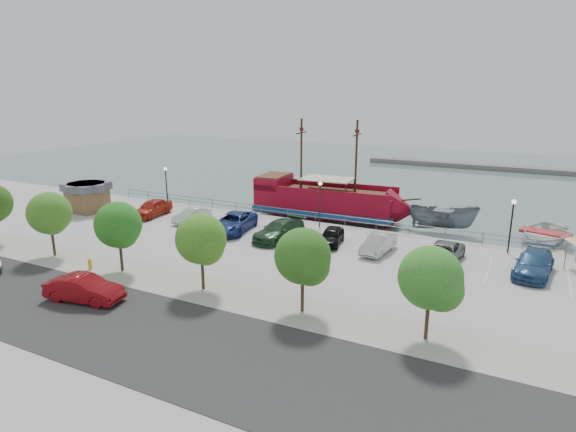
% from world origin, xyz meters
% --- Properties ---
extents(ground, '(160.00, 160.00, 0.00)m').
position_xyz_m(ground, '(0.00, 0.00, -1.00)').
color(ground, slate).
extents(land_slab, '(100.00, 58.00, 1.20)m').
position_xyz_m(land_slab, '(0.00, -21.00, -0.60)').
color(land_slab, '#ADADAA').
rests_on(land_slab, ground).
extents(street, '(100.00, 8.00, 0.04)m').
position_xyz_m(street, '(0.00, -16.00, 0.01)').
color(street, '#303030').
rests_on(street, land_slab).
extents(sidewalk, '(100.00, 4.00, 0.05)m').
position_xyz_m(sidewalk, '(0.00, -10.00, 0.01)').
color(sidewalk, '#A49E8D').
rests_on(sidewalk, land_slab).
extents(seawall_railing, '(50.00, 0.06, 1.00)m').
position_xyz_m(seawall_railing, '(0.00, 7.80, 0.53)').
color(seawall_railing, slate).
rests_on(seawall_railing, land_slab).
extents(far_shore, '(40.00, 3.00, 0.80)m').
position_xyz_m(far_shore, '(10.00, 55.00, -0.60)').
color(far_shore, slate).
rests_on(far_shore, ground).
extents(pirate_ship, '(17.40, 5.76, 10.88)m').
position_xyz_m(pirate_ship, '(-0.87, 12.96, 0.82)').
color(pirate_ship, maroon).
rests_on(pirate_ship, ground).
extents(patrol_boat, '(6.76, 3.47, 2.49)m').
position_xyz_m(patrol_boat, '(9.97, 13.05, 0.25)').
color(patrol_boat, slate).
rests_on(patrol_boat, ground).
extents(speedboat, '(6.94, 8.44, 1.52)m').
position_xyz_m(speedboat, '(18.68, 13.48, -0.24)').
color(speedboat, white).
rests_on(speedboat, ground).
extents(dock_west, '(7.03, 3.83, 0.39)m').
position_xyz_m(dock_west, '(-13.04, 9.20, -0.81)').
color(dock_west, '#979491').
rests_on(dock_west, ground).
extents(dock_mid, '(6.67, 3.72, 0.37)m').
position_xyz_m(dock_mid, '(9.44, 9.20, -0.82)').
color(dock_mid, slate).
rests_on(dock_mid, ground).
extents(dock_east, '(7.23, 4.63, 0.40)m').
position_xyz_m(dock_east, '(17.08, 9.20, -0.80)').
color(dock_east, gray).
rests_on(dock_east, ground).
extents(shed, '(3.71, 3.71, 2.99)m').
position_xyz_m(shed, '(-23.90, 1.03, 1.59)').
color(shed, brown).
rests_on(shed, land_slab).
extents(street_sedan, '(5.04, 2.54, 1.58)m').
position_xyz_m(street_sedan, '(-6.35, -14.64, 0.79)').
color(street_sedan, maroon).
rests_on(street_sedan, street).
extents(fire_hydrant, '(0.28, 0.28, 0.81)m').
position_xyz_m(fire_hydrant, '(-10.27, -10.80, 0.44)').
color(fire_hydrant, yellow).
rests_on(fire_hydrant, sidewalk).
extents(lamp_post_left, '(0.36, 0.36, 4.28)m').
position_xyz_m(lamp_post_left, '(-18.00, 6.50, 2.94)').
color(lamp_post_left, black).
rests_on(lamp_post_left, land_slab).
extents(lamp_post_mid, '(0.36, 0.36, 4.28)m').
position_xyz_m(lamp_post_mid, '(0.00, 6.50, 2.94)').
color(lamp_post_mid, black).
rests_on(lamp_post_mid, land_slab).
extents(lamp_post_right, '(0.36, 0.36, 4.28)m').
position_xyz_m(lamp_post_right, '(16.00, 6.50, 2.94)').
color(lamp_post_right, black).
rests_on(lamp_post_right, land_slab).
extents(tree_b, '(3.30, 3.20, 5.00)m').
position_xyz_m(tree_b, '(-14.85, -10.07, 3.30)').
color(tree_b, '#473321').
rests_on(tree_b, sidewalk).
extents(tree_c, '(3.30, 3.20, 5.00)m').
position_xyz_m(tree_c, '(-7.85, -10.07, 3.30)').
color(tree_c, '#473321').
rests_on(tree_c, sidewalk).
extents(tree_d, '(3.30, 3.20, 5.00)m').
position_xyz_m(tree_d, '(-0.85, -10.07, 3.30)').
color(tree_d, '#473321').
rests_on(tree_d, sidewalk).
extents(tree_e, '(3.30, 3.20, 5.00)m').
position_xyz_m(tree_e, '(6.15, -10.07, 3.30)').
color(tree_e, '#473321').
rests_on(tree_e, sidewalk).
extents(tree_f, '(3.30, 3.20, 5.00)m').
position_xyz_m(tree_f, '(13.15, -10.07, 3.30)').
color(tree_f, '#473321').
rests_on(tree_f, sidewalk).
extents(parked_car_a, '(2.45, 5.09, 1.68)m').
position_xyz_m(parked_car_a, '(-16.55, 2.52, 0.84)').
color(parked_car_a, '#AF2918').
rests_on(parked_car_a, land_slab).
extents(parked_car_b, '(2.04, 4.22, 1.33)m').
position_xyz_m(parked_car_b, '(-11.54, 2.45, 0.67)').
color(parked_car_b, silver).
rests_on(parked_car_b, land_slab).
extents(parked_car_c, '(3.70, 6.36, 1.66)m').
position_xyz_m(parked_car_c, '(-6.35, 1.72, 0.83)').
color(parked_car_c, navy).
rests_on(parked_car_c, land_slab).
extents(parked_car_d, '(3.10, 5.86, 1.62)m').
position_xyz_m(parked_car_d, '(-1.56, 1.41, 0.81)').
color(parked_car_d, '#224527').
rests_on(parked_car_d, land_slab).
extents(parked_car_e, '(2.32, 4.33, 1.40)m').
position_xyz_m(parked_car_e, '(2.86, 2.27, 0.70)').
color(parked_car_e, black).
rests_on(parked_car_e, land_slab).
extents(parked_car_f, '(1.94, 4.52, 1.45)m').
position_xyz_m(parked_car_f, '(6.92, 2.02, 0.72)').
color(parked_car_f, beige).
rests_on(parked_car_f, land_slab).
extents(parked_car_g, '(2.60, 5.03, 1.35)m').
position_xyz_m(parked_car_g, '(11.85, 2.24, 0.68)').
color(parked_car_g, slate).
rests_on(parked_car_g, land_slab).
extents(parked_car_h, '(2.87, 5.67, 1.58)m').
position_xyz_m(parked_car_h, '(17.79, 2.37, 0.79)').
color(parked_car_h, '#29507D').
rests_on(parked_car_h, land_slab).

